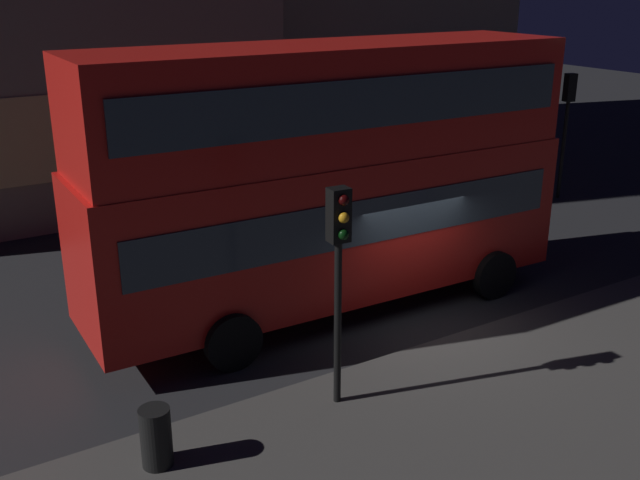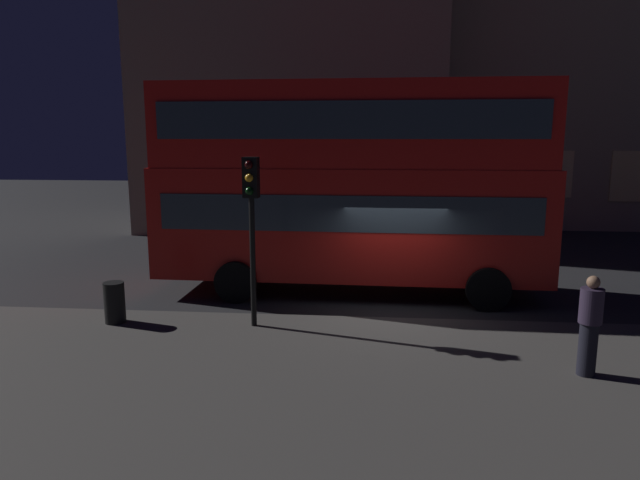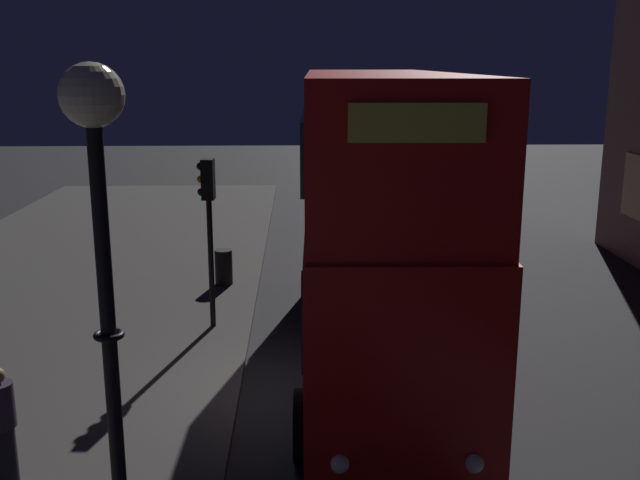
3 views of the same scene
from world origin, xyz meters
TOP-DOWN VIEW (x-y plane):
  - ground_plane at (0.00, 0.00)m, footprint 80.00×80.00m
  - sidewalk_slab at (0.00, -5.78)m, footprint 44.00×9.86m
  - building_with_clock at (-4.26, 14.59)m, footprint 13.27×9.71m
  - building_plain_facade at (6.87, 16.47)m, footprint 17.04×7.59m
  - double_decker_bus at (-1.16, 1.65)m, footprint 10.40×3.06m
  - traffic_light_near_kerb at (-3.10, -1.69)m, footprint 0.33×0.37m
  - pedestrian at (3.17, -3.72)m, footprint 0.38×0.38m
  - litter_bin at (-6.22, -1.75)m, footprint 0.45×0.45m

SIDE VIEW (x-z plane):
  - ground_plane at x=0.00m, z-range 0.00..0.00m
  - sidewalk_slab at x=0.00m, z-range 0.00..0.12m
  - litter_bin at x=-6.22m, z-range 0.12..1.03m
  - pedestrian at x=3.17m, z-range 0.14..1.91m
  - traffic_light_near_kerb at x=-3.10m, z-range 0.93..4.59m
  - double_decker_bus at x=-1.16m, z-range 0.34..5.89m
  - building_plain_facade at x=6.87m, z-range 0.00..17.69m
  - building_with_clock at x=-4.26m, z-range 0.00..19.59m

